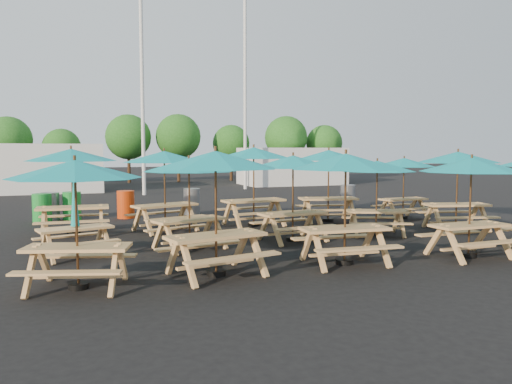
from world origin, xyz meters
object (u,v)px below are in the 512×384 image
object	(u,v)px
waste_bin_4	(192,201)
picnic_unit_14	(404,165)
picnic_unit_1	(75,220)
picnic_unit_10	(377,170)
picnic_unit_7	(293,165)
picnic_unit_11	(329,158)
picnic_unit_9	(471,170)
picnic_unit_2	(71,159)
picnic_unit_3	(216,166)
picnic_unit_5	(164,160)
picnic_unit_8	(254,157)
waste_bin_5	(348,197)
picnic_unit_6	(346,167)
picnic_unit_13	(458,161)
waste_bin_2	(72,206)
waste_bin_0	(42,208)
picnic_unit_0	(75,175)
waste_bin_3	(126,204)
waste_bin_1	(50,207)
picnic_unit_4	(189,169)

from	to	relation	value
waste_bin_4	picnic_unit_14	bearing A→B (deg)	-28.78
picnic_unit_1	picnic_unit_10	bearing A→B (deg)	-14.67
picnic_unit_1	picnic_unit_7	size ratio (longest dim) A/B	0.78
picnic_unit_10	picnic_unit_11	bearing A→B (deg)	110.14
picnic_unit_1	picnic_unit_9	distance (m)	9.10
picnic_unit_2	picnic_unit_3	bearing A→B (deg)	-63.40
picnic_unit_5	picnic_unit_10	size ratio (longest dim) A/B	1.11
picnic_unit_8	picnic_unit_14	size ratio (longest dim) A/B	1.23
picnic_unit_5	picnic_unit_7	bearing A→B (deg)	-61.07
waste_bin_5	picnic_unit_14	bearing A→B (deg)	-86.04
picnic_unit_6	picnic_unit_10	bearing A→B (deg)	51.15
picnic_unit_3	picnic_unit_6	world-z (taller)	picnic_unit_3
picnic_unit_5	waste_bin_4	world-z (taller)	picnic_unit_5
picnic_unit_13	picnic_unit_6	bearing A→B (deg)	-138.34
picnic_unit_7	picnic_unit_9	xyz separation A→B (m)	(2.96, -3.26, -0.03)
picnic_unit_9	waste_bin_4	size ratio (longest dim) A/B	2.37
picnic_unit_14	waste_bin_2	distance (m)	11.82
picnic_unit_1	picnic_unit_11	size ratio (longest dim) A/B	0.71
picnic_unit_5	picnic_unit_13	bearing A→B (deg)	-35.89
picnic_unit_7	waste_bin_4	size ratio (longest dim) A/B	2.67
picnic_unit_6	picnic_unit_14	world-z (taller)	picnic_unit_6
picnic_unit_9	waste_bin_5	bearing A→B (deg)	75.30
waste_bin_0	picnic_unit_2	bearing A→B (deg)	-71.62
picnic_unit_5	picnic_unit_1	bearing A→B (deg)	-147.91
picnic_unit_0	waste_bin_3	world-z (taller)	picnic_unit_0
picnic_unit_6	picnic_unit_0	bearing A→B (deg)	-175.10
picnic_unit_13	picnic_unit_5	bearing A→B (deg)	175.68
picnic_unit_7	waste_bin_2	world-z (taller)	picnic_unit_7
picnic_unit_1	waste_bin_0	world-z (taller)	picnic_unit_1
waste_bin_5	picnic_unit_3	bearing A→B (deg)	-132.16
picnic_unit_0	picnic_unit_1	bearing A→B (deg)	107.50
picnic_unit_14	waste_bin_5	distance (m)	3.75
picnic_unit_0	picnic_unit_7	world-z (taller)	picnic_unit_7
picnic_unit_1	picnic_unit_9	world-z (taller)	picnic_unit_9
picnic_unit_9	picnic_unit_5	bearing A→B (deg)	133.36
picnic_unit_9	waste_bin_3	distance (m)	11.73
waste_bin_0	waste_bin_2	world-z (taller)	same
picnic_unit_7	picnic_unit_6	bearing A→B (deg)	-99.47
waste_bin_0	picnic_unit_11	bearing A→B (deg)	-18.15
picnic_unit_7	waste_bin_2	bearing A→B (deg)	123.65
picnic_unit_0	waste_bin_0	bearing A→B (deg)	113.84
picnic_unit_14	waste_bin_4	xyz separation A→B (m)	(-6.85, 3.76, -1.42)
picnic_unit_2	waste_bin_1	distance (m)	3.90
waste_bin_1	waste_bin_5	world-z (taller)	same
waste_bin_3	waste_bin_5	xyz separation A→B (m)	(9.08, -0.07, 0.00)
picnic_unit_6	picnic_unit_14	xyz separation A→B (m)	(5.57, 5.57, -0.19)
picnic_unit_10	picnic_unit_0	bearing A→B (deg)	-139.87
picnic_unit_7	waste_bin_0	bearing A→B (deg)	129.94
picnic_unit_4	waste_bin_1	size ratio (longest dim) A/B	2.88
picnic_unit_0	waste_bin_2	xyz separation A→B (m)	(-0.16, 9.32, -1.52)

